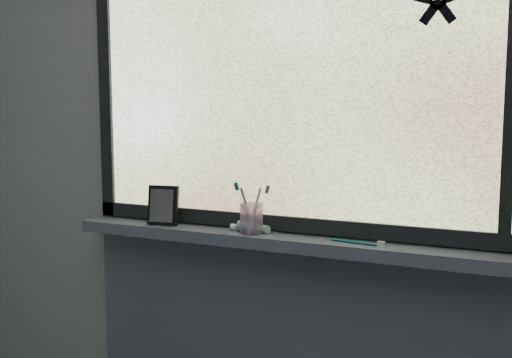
% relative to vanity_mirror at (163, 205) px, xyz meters
% --- Properties ---
extents(wall_back, '(3.00, 0.01, 2.50)m').
position_rel_vanity_mirror_xyz_m(wall_back, '(0.50, 0.09, 0.16)').
color(wall_back, '#9EA3A8').
rests_on(wall_back, ground).
extents(windowsill, '(1.62, 0.14, 0.04)m').
position_rel_vanity_mirror_xyz_m(windowsill, '(0.50, 0.01, -0.09)').
color(windowsill, '#535B6F').
rests_on(windowsill, wall_back).
extents(window_pane, '(1.50, 0.01, 1.00)m').
position_rel_vanity_mirror_xyz_m(window_pane, '(0.50, 0.06, 0.44)').
color(window_pane, silver).
rests_on(window_pane, wall_back).
extents(frame_bottom, '(1.60, 0.03, 0.05)m').
position_rel_vanity_mirror_xyz_m(frame_bottom, '(0.50, 0.06, -0.04)').
color(frame_bottom, black).
rests_on(frame_bottom, windowsill).
extents(frame_left, '(0.05, 0.03, 1.10)m').
position_rel_vanity_mirror_xyz_m(frame_left, '(-0.28, 0.06, 0.44)').
color(frame_left, black).
rests_on(frame_left, wall_back).
extents(starfish_sticker, '(0.15, 0.02, 0.15)m').
position_rel_vanity_mirror_xyz_m(starfish_sticker, '(0.90, 0.05, 0.63)').
color(starfish_sticker, black).
rests_on(starfish_sticker, window_pane).
extents(vanity_mirror, '(0.12, 0.07, 0.14)m').
position_rel_vanity_mirror_xyz_m(vanity_mirror, '(0.00, 0.00, 0.00)').
color(vanity_mirror, black).
rests_on(vanity_mirror, windowsill).
extents(toothpaste_tube, '(0.20, 0.08, 0.03)m').
position_rel_vanity_mirror_xyz_m(toothpaste_tube, '(0.34, 0.02, -0.05)').
color(toothpaste_tube, silver).
rests_on(toothpaste_tube, windowsill).
extents(toothbrush_cup, '(0.10, 0.10, 0.10)m').
position_rel_vanity_mirror_xyz_m(toothbrush_cup, '(0.34, 0.00, -0.02)').
color(toothbrush_cup, '#D6ABE3').
rests_on(toothbrush_cup, windowsill).
extents(toothbrush_lying, '(0.18, 0.04, 0.01)m').
position_rel_vanity_mirror_xyz_m(toothbrush_lying, '(0.68, -0.01, -0.06)').
color(toothbrush_lying, '#0B6068').
rests_on(toothbrush_lying, windowsill).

